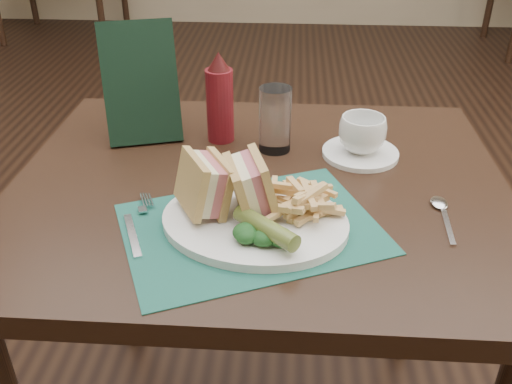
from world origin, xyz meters
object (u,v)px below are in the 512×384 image
drinking_glass (275,120)px  plate (255,222)px  saucer (360,153)px  ketchup_bottle (220,97)px  placemat (251,228)px  check_presenter (141,83)px  table_main (259,331)px  coffee_cup (362,134)px  sandwich_half_a (192,187)px  sandwich_half_b (238,186)px

drinking_glass → plate: bearing=-94.3°
saucer → ketchup_bottle: size_ratio=0.81×
saucer → placemat: bearing=-126.2°
saucer → check_presenter: bearing=172.7°
saucer → ketchup_bottle: (-0.28, 0.06, 0.09)m
ketchup_bottle → saucer: bearing=-11.1°
table_main → coffee_cup: bearing=30.8°
table_main → sandwich_half_a: 0.47m
plate → ketchup_bottle: bearing=116.1°
placemat → sandwich_half_a: size_ratio=4.08×
placemat → sandwich_half_b: sandwich_half_b is taller
ketchup_bottle → table_main: bearing=-62.1°
table_main → coffee_cup: (0.19, 0.11, 0.42)m
plate → coffee_cup: (0.19, 0.26, 0.04)m
plate → check_presenter: (-0.25, 0.32, 0.11)m
ketchup_bottle → placemat: bearing=-75.0°
coffee_cup → table_main: bearing=-149.2°
plate → coffee_cup: size_ratio=3.26×
table_main → sandwich_half_a: sandwich_half_a is taller
table_main → check_presenter: size_ratio=3.69×
coffee_cup → ketchup_bottle: bearing=168.9°
sandwich_half_b → coffee_cup: (0.22, 0.25, -0.02)m
check_presenter → coffee_cup: bearing=-23.8°
placemat → sandwich_half_b: size_ratio=4.12×
sandwich_half_a → table_main: bearing=26.0°
drinking_glass → ketchup_bottle: 0.12m
sandwich_half_b → drinking_glass: size_ratio=0.74×
table_main → ketchup_bottle: size_ratio=4.84×
sandwich_half_a → ketchup_bottle: 0.31m
saucer → table_main: bearing=-149.2°
coffee_cup → placemat: bearing=-126.2°
table_main → check_presenter: bearing=145.5°
placemat → drinking_glass: drinking_glass is taller
check_presenter → drinking_glass: bearing=-24.9°
placemat → plate: size_ratio=1.32×
plate → drinking_glass: drinking_glass is taller
plate → check_presenter: bearing=138.1°
saucer → ketchup_bottle: ketchup_bottle is taller
table_main → plate: bearing=-89.2°
sandwich_half_b → drinking_glass: 0.27m
placemat → ketchup_bottle: ketchup_bottle is taller
ketchup_bottle → drinking_glass: bearing=-19.1°
drinking_glass → placemat: bearing=-95.3°
table_main → plate: (0.00, -0.15, 0.38)m
placemat → check_presenter: size_ratio=1.62×
plate → saucer: 0.32m
placemat → check_presenter: bearing=127.1°
sandwich_half_a → saucer: 0.39m
table_main → drinking_glass: (0.02, 0.13, 0.44)m
plate → drinking_glass: size_ratio=2.31×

